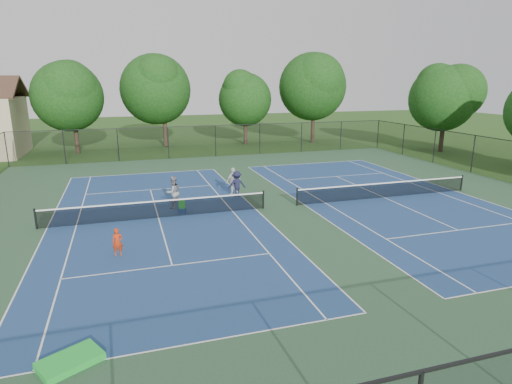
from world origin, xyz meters
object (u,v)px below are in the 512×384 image
object	(u,v)px
tree_back_a	(72,92)
bystander_b	(237,184)
ball_hopper	(182,204)
ball_crate	(182,211)
tree_back_b	(163,86)
instructor	(173,192)
tree_back_d	(314,84)
tree_side_e	(446,94)
child_player	(118,242)
bystander_a	(234,182)
tree_back_c	(245,96)

from	to	relation	value
tree_back_a	bystander_b	xyz separation A→B (m)	(11.17, -21.03, -5.21)
ball_hopper	ball_crate	bearing A→B (deg)	0.00
ball_hopper	bystander_b	bearing A→B (deg)	32.86
tree_back_b	instructor	world-z (taller)	tree_back_b
tree_back_d	bystander_b	world-z (taller)	tree_back_d
tree_back_b	tree_back_a	bearing A→B (deg)	-167.47
tree_back_d	tree_side_e	world-z (taller)	tree_back_d
ball_hopper	tree_side_e	bearing A→B (deg)	25.23
tree_back_b	bystander_b	xyz separation A→B (m)	(2.17, -23.03, -5.77)
child_player	instructor	distance (m)	7.03
child_player	ball_hopper	xyz separation A→B (m)	(3.40, 5.17, -0.09)
tree_side_e	bystander_a	world-z (taller)	tree_side_e
tree_back_b	bystander_a	size ratio (longest dim) A/B	5.47
tree_back_a	ball_crate	size ratio (longest dim) A/B	24.10
child_player	tree_side_e	bearing A→B (deg)	26.86
tree_back_a	bystander_a	bearing A→B (deg)	-61.91
tree_back_a	child_player	size ratio (longest dim) A/B	7.64
child_player	tree_back_a	bearing A→B (deg)	94.49
tree_back_c	ball_hopper	size ratio (longest dim) A/B	19.57
tree_back_d	ball_crate	xyz separation A→B (m)	(-18.65, -23.50, -6.68)
bystander_a	ball_crate	xyz separation A→B (m)	(-3.69, -2.82, -0.77)
tree_back_b	tree_back_d	distance (m)	17.12
tree_back_d	ball_hopper	size ratio (longest dim) A/B	24.16
tree_back_a	ball_crate	bearing A→B (deg)	-72.63
tree_back_b	ball_hopper	bearing A→B (deg)	-93.70
ball_hopper	bystander_a	bearing A→B (deg)	37.45
child_player	tree_back_d	bearing A→B (deg)	49.08
tree_back_b	child_player	distance (m)	31.65
instructor	ball_crate	world-z (taller)	instructor
tree_back_a	child_player	xyz separation A→B (m)	(3.95, -28.67, -5.44)
tree_back_c	bystander_b	xyz separation A→B (m)	(-6.83, -22.03, -4.65)
tree_back_a	bystander_b	distance (m)	24.38
tree_side_e	ball_hopper	world-z (taller)	tree_side_e
tree_back_d	ball_hopper	world-z (taller)	tree_back_d
tree_back_a	child_player	bearing A→B (deg)	-82.15
tree_back_d	ball_hopper	bearing A→B (deg)	-128.44
tree_back_d	tree_back_c	bearing A→B (deg)	172.87
tree_back_c	child_player	bearing A→B (deg)	-115.33
tree_back_a	child_player	distance (m)	29.45
tree_back_b	bystander_a	xyz separation A→B (m)	(2.04, -22.68, -5.68)
tree_back_c	child_player	xyz separation A→B (m)	(-14.05, -29.67, -4.88)
tree_back_c	tree_back_a	bearing A→B (deg)	-176.82
ball_crate	bystander_a	bearing A→B (deg)	37.45
tree_back_b	child_player	bearing A→B (deg)	-99.34
tree_back_c	bystander_b	bearing A→B (deg)	-107.23
tree_back_b	ball_hopper	world-z (taller)	tree_back_b
tree_side_e	bystander_a	xyz separation A→B (m)	(-24.96, -10.68, -4.89)
tree_side_e	bystander_b	distance (m)	27.63
tree_back_a	bystander_a	size ratio (longest dim) A/B	4.99
tree_back_b	bystander_a	world-z (taller)	tree_back_b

